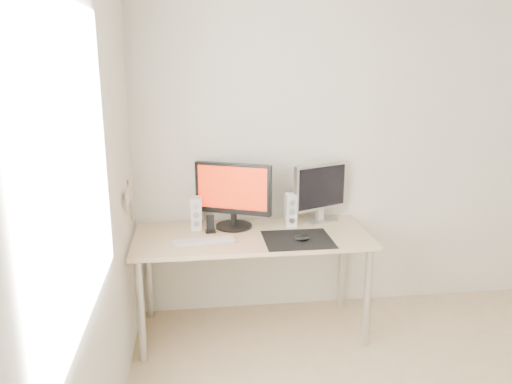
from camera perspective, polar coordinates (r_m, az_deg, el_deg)
wall_back at (r=3.86m, az=12.73°, el=5.01°), size 3.50×0.00×3.50m
wall_left at (r=1.98m, az=-19.74°, el=-4.65°), size 0.00×3.50×3.50m
window_pane at (r=1.91m, az=-20.03°, el=2.45°), size 0.00×1.30×1.30m
mousepad at (r=3.33m, az=4.80°, el=-5.42°), size 0.45×0.40×0.00m
mouse at (r=3.30m, az=5.26°, el=-5.24°), size 0.11×0.06×0.04m
desk at (r=3.45m, az=-0.47°, el=-6.05°), size 1.60×0.70×0.73m
main_monitor at (r=3.49m, az=-2.63°, el=-0.12°), size 0.52×0.34×0.47m
second_monitor at (r=3.65m, az=7.37°, el=0.25°), size 0.43×0.24×0.43m
speaker_left at (r=3.51m, az=-6.85°, el=-2.44°), size 0.07×0.09×0.24m
speaker_right at (r=3.57m, az=4.02°, el=-2.06°), size 0.07×0.09×0.24m
keyboard at (r=3.29m, az=-5.98°, el=-5.59°), size 0.43×0.16×0.02m
phone_dock at (r=3.46m, az=-5.22°, el=-4.02°), size 0.07×0.06×0.13m
pennant at (r=3.20m, az=-14.34°, el=-0.77°), size 0.01×0.23×0.29m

